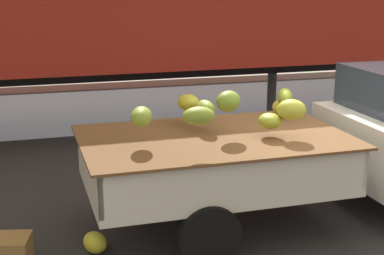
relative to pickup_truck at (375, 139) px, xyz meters
The scene contains 5 objects.
ground 1.09m from the pickup_truck, behind, with size 220.00×220.00×0.00m, color #28282B.
curb_strip 9.01m from the pickup_truck, 94.04° to the left, with size 80.00×0.80×0.16m, color gray.
pickup_truck is the anchor object (origin of this frame).
fallen_banana_bunch_near_tailgate 3.50m from the pickup_truck, behind, with size 0.30×0.22×0.22m, color gold.
produce_crate 4.37m from the pickup_truck, behind, with size 0.52×0.36×0.31m, color olive.
Camera 1 is at (-3.26, -5.76, 2.78)m, focal length 53.93 mm.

